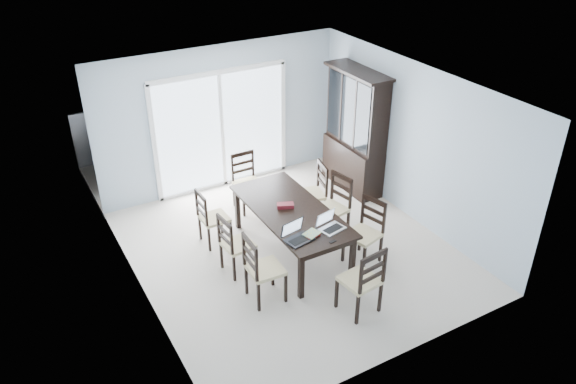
# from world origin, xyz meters

# --- Properties ---
(floor) EXTENTS (5.00, 5.00, 0.00)m
(floor) POSITION_xyz_m (0.00, 0.00, 0.00)
(floor) COLOR beige
(floor) RESTS_ON ground
(ceiling) EXTENTS (5.00, 5.00, 0.00)m
(ceiling) POSITION_xyz_m (0.00, 0.00, 2.60)
(ceiling) COLOR white
(ceiling) RESTS_ON back_wall
(back_wall) EXTENTS (4.50, 0.02, 2.60)m
(back_wall) POSITION_xyz_m (0.00, 2.50, 1.30)
(back_wall) COLOR #A6B7C6
(back_wall) RESTS_ON floor
(wall_left) EXTENTS (0.02, 5.00, 2.60)m
(wall_left) POSITION_xyz_m (-2.25, 0.00, 1.30)
(wall_left) COLOR #A6B7C6
(wall_left) RESTS_ON floor
(wall_right) EXTENTS (0.02, 5.00, 2.60)m
(wall_right) POSITION_xyz_m (2.25, 0.00, 1.30)
(wall_right) COLOR #A6B7C6
(wall_right) RESTS_ON floor
(balcony) EXTENTS (4.50, 2.00, 0.10)m
(balcony) POSITION_xyz_m (0.00, 3.50, -0.05)
(balcony) COLOR gray
(balcony) RESTS_ON ground
(railing) EXTENTS (4.50, 0.06, 1.10)m
(railing) POSITION_xyz_m (0.00, 4.50, 0.55)
(railing) COLOR #99999E
(railing) RESTS_ON balcony
(dining_table) EXTENTS (1.00, 2.20, 0.75)m
(dining_table) POSITION_xyz_m (0.00, 0.00, 0.67)
(dining_table) COLOR black
(dining_table) RESTS_ON floor
(china_hutch) EXTENTS (0.50, 1.38, 2.20)m
(china_hutch) POSITION_xyz_m (2.02, 1.25, 1.07)
(china_hutch) COLOR black
(china_hutch) RESTS_ON floor
(sliding_door) EXTENTS (2.52, 0.05, 2.18)m
(sliding_door) POSITION_xyz_m (0.00, 2.48, 1.09)
(sliding_door) COLOR silver
(sliding_door) RESTS_ON floor
(chair_left_near) EXTENTS (0.47, 0.46, 1.18)m
(chair_left_near) POSITION_xyz_m (-0.94, -0.77, 0.62)
(chair_left_near) COLOR black
(chair_left_near) RESTS_ON floor
(chair_left_mid) EXTENTS (0.46, 0.44, 1.09)m
(chair_left_mid) POSITION_xyz_m (-0.98, -0.04, 0.58)
(chair_left_mid) COLOR black
(chair_left_mid) RESTS_ON floor
(chair_left_far) EXTENTS (0.42, 0.41, 1.07)m
(chair_left_far) POSITION_xyz_m (-0.99, 0.80, 0.57)
(chair_left_far) COLOR black
(chair_left_far) RESTS_ON floor
(chair_right_near) EXTENTS (0.54, 0.54, 1.15)m
(chair_right_near) POSITION_xyz_m (0.88, -0.71, 0.61)
(chair_right_near) COLOR black
(chair_right_near) RESTS_ON floor
(chair_right_mid) EXTENTS (0.53, 0.52, 1.18)m
(chair_right_mid) POSITION_xyz_m (0.86, 0.09, 0.62)
(chair_right_mid) COLOR black
(chair_right_mid) RESTS_ON floor
(chair_right_far) EXTENTS (0.52, 0.51, 1.15)m
(chair_right_far) POSITION_xyz_m (0.83, 0.63, 0.61)
(chair_right_far) COLOR black
(chair_right_far) RESTS_ON floor
(chair_end_near) EXTENTS (0.50, 0.51, 1.19)m
(chair_end_near) POSITION_xyz_m (0.13, -1.68, 0.63)
(chair_end_near) COLOR black
(chair_end_near) RESTS_ON floor
(chair_end_far) EXTENTS (0.43, 0.44, 1.14)m
(chair_end_far) POSITION_xyz_m (0.01, 1.56, 0.60)
(chair_end_far) COLOR black
(chair_end_far) RESTS_ON floor
(laptop_dark) EXTENTS (0.41, 0.32, 0.26)m
(laptop_dark) POSITION_xyz_m (-0.30, -0.75, 0.81)
(laptop_dark) COLOR black
(laptop_dark) RESTS_ON dining_table
(laptop_silver) EXTENTS (0.39, 0.31, 0.24)m
(laptop_silver) POSITION_xyz_m (0.23, -0.74, 0.81)
(laptop_silver) COLOR silver
(laptop_silver) RESTS_ON dining_table
(book_stack) EXTENTS (0.27, 0.24, 0.04)m
(book_stack) POSITION_xyz_m (-0.10, -0.73, 0.77)
(book_stack) COLOR maroon
(book_stack) RESTS_ON dining_table
(cell_phone) EXTENTS (0.10, 0.05, 0.01)m
(cell_phone) POSITION_xyz_m (0.07, -1.00, 0.76)
(cell_phone) COLOR black
(cell_phone) RESTS_ON dining_table
(game_box) EXTENTS (0.27, 0.21, 0.06)m
(game_box) POSITION_xyz_m (-0.05, 0.09, 0.78)
(game_box) COLOR #53101A
(game_box) RESTS_ON dining_table
(hot_tub) EXTENTS (2.23, 2.08, 0.97)m
(hot_tub) POSITION_xyz_m (-0.80, 3.63, 0.49)
(hot_tub) COLOR brown
(hot_tub) RESTS_ON balcony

